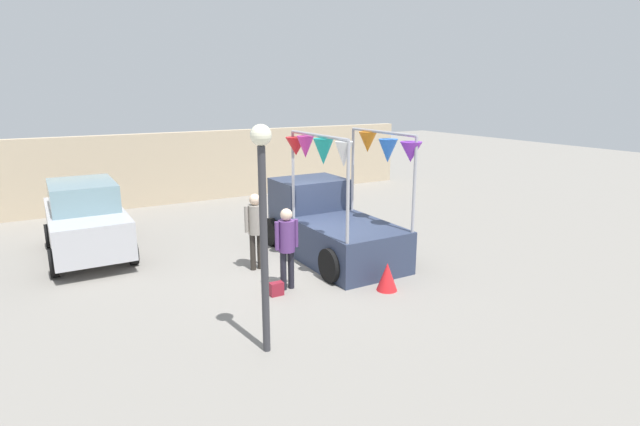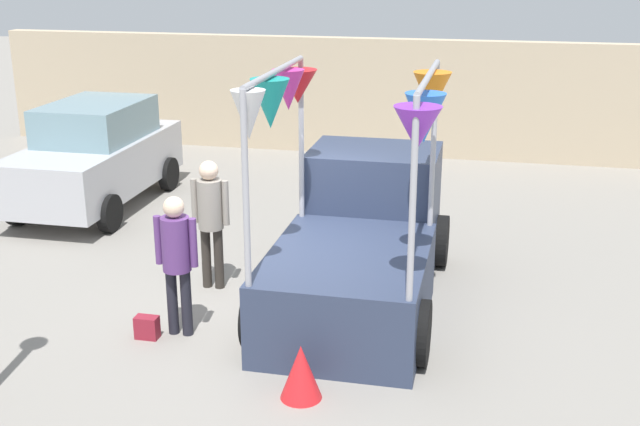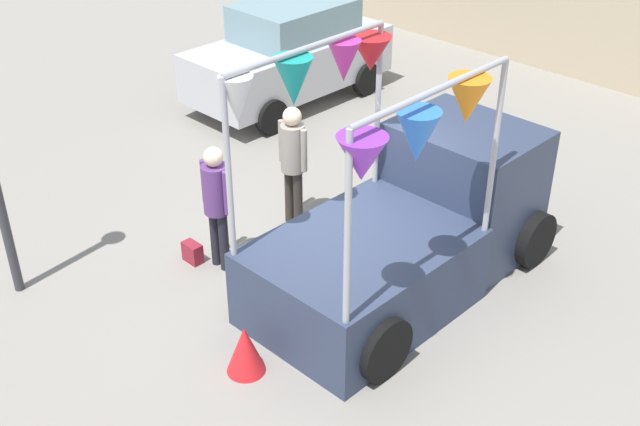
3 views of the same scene
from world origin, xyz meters
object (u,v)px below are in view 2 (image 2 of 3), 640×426
at_px(vendor_truck, 362,234).
at_px(handbag, 147,327).
at_px(parked_car, 96,155).
at_px(person_vendor, 210,212).
at_px(person_customer, 176,252).
at_px(folded_kite_bundle_crimson, 301,372).

height_order(vendor_truck, handbag, vendor_truck).
distance_m(parked_car, person_vendor, 4.53).
relative_size(parked_car, person_customer, 2.29).
xyz_separation_m(parked_car, folded_kite_bundle_crimson, (5.17, -5.65, -0.64)).
distance_m(parked_car, person_customer, 5.66).
xyz_separation_m(parked_car, handbag, (3.04, -4.73, -0.80)).
height_order(parked_car, folded_kite_bundle_crimson, parked_car).
xyz_separation_m(parked_car, person_customer, (3.39, -4.53, 0.12)).
height_order(person_vendor, folded_kite_bundle_crimson, person_vendor).
height_order(person_customer, folded_kite_bundle_crimson, person_customer).
bearing_deg(vendor_truck, parked_car, 151.25).
bearing_deg(vendor_truck, handbag, -141.92).
bearing_deg(folded_kite_bundle_crimson, vendor_truck, 86.42).
bearing_deg(folded_kite_bundle_crimson, person_vendor, 126.36).
relative_size(person_vendor, folded_kite_bundle_crimson, 3.01).
xyz_separation_m(vendor_truck, person_customer, (-1.95, -1.60, 0.18)).
xyz_separation_m(person_customer, person_vendor, (-0.09, 1.43, 0.04)).
height_order(person_customer, handbag, person_customer).
xyz_separation_m(vendor_truck, parked_car, (-5.34, 2.93, 0.06)).
bearing_deg(vendor_truck, folded_kite_bundle_crimson, -93.58).
bearing_deg(folded_kite_bundle_crimson, handbag, 156.86).
height_order(parked_car, handbag, parked_car).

